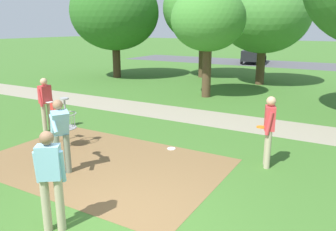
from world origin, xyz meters
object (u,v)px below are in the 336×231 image
Objects in this scene: frisbee_by_tee at (171,149)px; tree_mid_right at (204,8)px; frisbee_near_basket at (44,145)px; tree_near_left at (208,20)px; disc_golf_basket at (65,120)px; player_waiting_left at (50,176)px; player_foreground_watching at (46,102)px; tree_near_right at (264,14)px; player_waiting_right at (61,132)px; player_throwing at (269,128)px; tree_mid_center at (115,12)px; parked_car_leftmost at (254,53)px.

tree_mid_right is at bearing 110.79° from frisbee_by_tee.
tree_near_left reaches higher than frisbee_near_basket.
player_waiting_left is (2.85, -3.00, 0.21)m from disc_golf_basket.
player_foreground_watching is at bearing -87.35° from tree_mid_right.
player_foreground_watching is at bearing -105.59° from tree_near_right.
frisbee_by_tee is (3.26, 1.56, 0.00)m from frisbee_near_basket.
player_waiting_right is 0.28× the size of tree_near_right.
tree_mid_right reaches higher than player_foreground_watching.
player_throwing is 15.89m from tree_mid_center.
player_waiting_left is 7.53× the size of frisbee_by_tee.
player_foreground_watching is 5.78m from player_waiting_left.
player_waiting_right is (2.86, -2.06, 0.02)m from player_foreground_watching.
disc_golf_basket is at bearing -24.79° from player_foreground_watching.
player_waiting_right is at bearing -56.49° from tree_mid_center.
player_waiting_right is 0.26× the size of tree_mid_right.
frisbee_near_basket is (-0.59, -0.30, -0.74)m from disc_golf_basket.
tree_near_left is (0.63, 8.24, 2.78)m from disc_golf_basket.
tree_near_right reaches higher than tree_near_left.
tree_near_right reaches higher than player_foreground_watching.
tree_near_left reaches higher than player_waiting_right.
tree_mid_right is at bearing 102.76° from player_waiting_right.
parked_car_leftmost is (5.26, 13.20, -3.16)m from tree_mid_center.
frisbee_near_basket is (-5.80, -1.68, -0.96)m from player_throwing.
frisbee_by_tee is 0.04× the size of tree_mid_center.
player_waiting_left is 4.36m from frisbee_by_tee.
frisbee_near_basket is 1.01× the size of frisbee_by_tee.
disc_golf_basket is 0.28× the size of tree_near_left.
frisbee_by_tee is at bearing -69.21° from tree_mid_right.
frisbee_by_tee is (-2.54, -0.12, -0.96)m from player_throwing.
player_waiting_left is 0.38× the size of parked_car_leftmost.
player_throwing is at bearing -73.25° from parked_car_leftmost.
player_throwing is 1.00× the size of player_waiting_left.
player_waiting_left is 0.28× the size of tree_near_right.
frisbee_near_basket is (0.98, -1.03, -0.96)m from player_foreground_watching.
tree_mid_center is (-5.38, 10.40, 3.12)m from player_foreground_watching.
parked_car_leftmost reaches higher than disc_golf_basket.
player_waiting_left is 2.28m from player_waiting_right.
player_throwing is 2.72m from frisbee_by_tee.
disc_golf_basket is 6.12× the size of frisbee_by_tee.
disc_golf_basket is 14.65m from tree_mid_right.
tree_mid_center is 1.45× the size of parked_car_leftmost.
frisbee_by_tee is 0.05× the size of parked_car_leftmost.
player_foreground_watching is 0.34× the size of tree_near_left.
player_waiting_left is (4.42, -3.72, 0.00)m from player_foreground_watching.
parked_car_leftmost is at bearing 96.65° from player_waiting_right.
disc_golf_basket is at bearing -57.99° from tree_mid_center.
player_waiting_right is 3.09m from frisbee_by_tee.
frisbee_by_tee is at bearing -45.73° from tree_mid_center.
tree_mid_center is at bearing 117.37° from player_foreground_watching.
player_throwing is at bearing -74.09° from tree_near_right.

